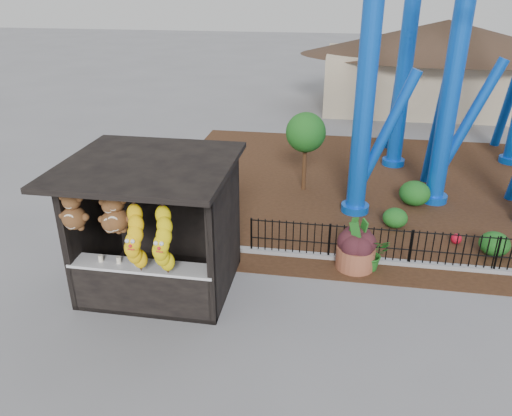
% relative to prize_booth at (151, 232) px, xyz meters
% --- Properties ---
extents(ground, '(120.00, 120.00, 0.00)m').
position_rel_prize_booth_xyz_m(ground, '(3.03, -0.88, -1.54)').
color(ground, slate).
rests_on(ground, ground).
extents(mulch_bed, '(18.00, 12.00, 0.02)m').
position_rel_prize_booth_xyz_m(mulch_bed, '(7.03, 7.12, -1.54)').
color(mulch_bed, '#331E11').
rests_on(mulch_bed, ground).
extents(curb, '(18.00, 0.18, 0.12)m').
position_rel_prize_booth_xyz_m(curb, '(7.03, 2.12, -1.48)').
color(curb, gray).
rests_on(curb, ground).
extents(prize_booth, '(3.50, 3.40, 3.12)m').
position_rel_prize_booth_xyz_m(prize_booth, '(0.00, 0.00, 0.00)').
color(prize_booth, black).
rests_on(prize_booth, ground).
extents(picket_fence, '(12.20, 0.06, 1.00)m').
position_rel_prize_booth_xyz_m(picket_fence, '(7.93, 2.12, -1.04)').
color(picket_fence, black).
rests_on(picket_fence, ground).
extents(terracotta_planter, '(0.95, 0.95, 0.58)m').
position_rel_prize_booth_xyz_m(terracotta_planter, '(4.49, 1.82, -1.25)').
color(terracotta_planter, brown).
rests_on(terracotta_planter, ground).
extents(planter_foliage, '(0.70, 0.70, 0.64)m').
position_rel_prize_booth_xyz_m(planter_foliage, '(4.49, 1.82, -0.64)').
color(planter_foliage, black).
rests_on(planter_foliage, terracotta_planter).
extents(potted_plant, '(0.96, 0.88, 0.89)m').
position_rel_prize_booth_xyz_m(potted_plant, '(4.87, 1.82, -1.10)').
color(potted_plant, '#255017').
rests_on(potted_plant, ground).
extents(landscaping, '(7.71, 3.76, 0.77)m').
position_rel_prize_booth_xyz_m(landscaping, '(7.68, 4.69, -1.21)').
color(landscaping, '#195318').
rests_on(landscaping, mulch_bed).
extents(pavilion, '(15.00, 15.00, 4.80)m').
position_rel_prize_booth_xyz_m(pavilion, '(9.03, 19.12, 1.52)').
color(pavilion, '#BFAD8C').
rests_on(pavilion, ground).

